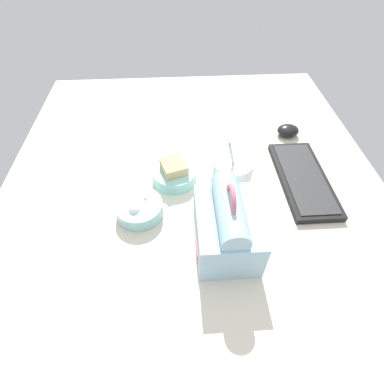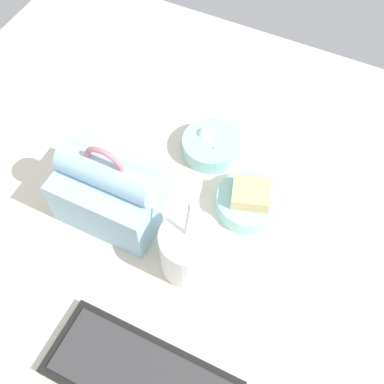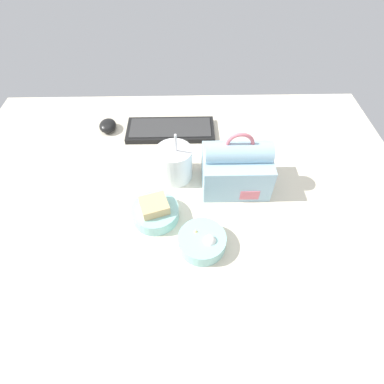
% 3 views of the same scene
% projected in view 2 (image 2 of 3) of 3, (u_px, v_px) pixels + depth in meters
% --- Properties ---
extents(desk_surface, '(1.40, 1.10, 0.02)m').
position_uv_depth(desk_surface, '(205.00, 218.00, 0.94)').
color(desk_surface, beige).
rests_on(desk_surface, ground).
extents(keyboard, '(0.31, 0.13, 0.02)m').
position_uv_depth(keyboard, '(141.00, 378.00, 0.76)').
color(keyboard, black).
rests_on(keyboard, desk_surface).
extents(lunch_bag, '(0.19, 0.14, 0.19)m').
position_uv_depth(lunch_bag, '(112.00, 190.00, 0.88)').
color(lunch_bag, '#9EC6DB').
rests_on(lunch_bag, desk_surface).
extents(soup_cup, '(0.11, 0.11, 0.18)m').
position_uv_depth(soup_cup, '(190.00, 250.00, 0.83)').
color(soup_cup, white).
rests_on(soup_cup, desk_surface).
extents(bento_bowl_sandwich, '(0.13, 0.13, 0.06)m').
position_uv_depth(bento_bowl_sandwich, '(249.00, 201.00, 0.92)').
color(bento_bowl_sandwich, '#93D1CC').
rests_on(bento_bowl_sandwich, desk_surface).
extents(bento_bowl_snacks, '(0.12, 0.12, 0.05)m').
position_uv_depth(bento_bowl_snacks, '(211.00, 145.00, 1.00)').
color(bento_bowl_snacks, '#93D1CC').
rests_on(bento_bowl_snacks, desk_surface).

